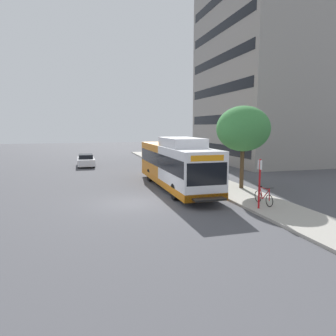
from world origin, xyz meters
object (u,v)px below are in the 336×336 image
object	(u,v)px
bicycle_parked	(264,197)
parked_car_far_lane	(86,160)
transit_bus	(176,164)
bus_stop_sign_pole	(260,180)
street_tree_near_stop	(243,129)

from	to	relation	value
bicycle_parked	parked_car_far_lane	world-z (taller)	parked_car_far_lane
transit_bus	bicycle_parked	world-z (taller)	transit_bus
transit_bus	parked_car_far_lane	size ratio (longest dim) A/B	2.72
bicycle_parked	parked_car_far_lane	xyz separation A→B (m)	(-8.95, 20.83, 0.10)
transit_bus	bus_stop_sign_pole	distance (m)	7.43
bus_stop_sign_pole	parked_car_far_lane	world-z (taller)	bus_stop_sign_pole
bicycle_parked	bus_stop_sign_pole	bearing A→B (deg)	-137.62
transit_bus	parked_car_far_lane	xyz separation A→B (m)	(-5.87, 14.43, -1.04)
transit_bus	bicycle_parked	xyz separation A→B (m)	(3.08, -6.40, -1.14)
transit_bus	parked_car_far_lane	bearing A→B (deg)	112.15
street_tree_near_stop	parked_car_far_lane	distance (m)	19.53
parked_car_far_lane	street_tree_near_stop	bearing A→B (deg)	-58.33
transit_bus	bicycle_parked	distance (m)	7.19
bicycle_parked	street_tree_near_stop	xyz separation A→B (m)	(1.13, 4.48, 3.67)
transit_bus	bicycle_parked	size ratio (longest dim) A/B	6.96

